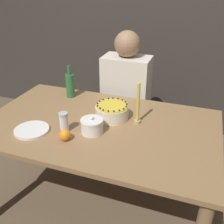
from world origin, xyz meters
TOP-DOWN VIEW (x-y plane):
  - ground_plane at (0.00, 0.00)m, footprint 12.00×12.00m
  - wall_behind at (0.00, 1.40)m, footprint 8.00×0.05m
  - dining_table at (0.00, 0.00)m, footprint 1.54×0.93m
  - cake at (0.05, 0.10)m, footprint 0.22×0.22m
  - sugar_bowl at (0.00, -0.11)m, footprint 0.14×0.14m
  - sugar_shaker at (-0.17, -0.16)m, footprint 0.06×0.06m
  - plate_stack at (-0.36, -0.23)m, footprint 0.22×0.22m
  - candle at (0.23, 0.10)m, footprint 0.05×0.05m
  - bottle at (-0.37, 0.32)m, footprint 0.07×0.07m
  - orange_fruit_0 at (-0.12, -0.24)m, footprint 0.07×0.07m
  - person_man_blue_shirt at (-0.01, 0.67)m, footprint 0.40×0.34m

SIDE VIEW (x-z plane):
  - ground_plane at x=0.00m, z-range 0.00..0.00m
  - person_man_blue_shirt at x=-0.01m, z-range -0.08..1.13m
  - dining_table at x=0.00m, z-range 0.26..0.98m
  - plate_stack at x=-0.36m, z-range 0.72..0.74m
  - orange_fruit_0 at x=-0.12m, z-range 0.72..0.79m
  - sugar_bowl at x=0.00m, z-range 0.71..0.83m
  - cake at x=0.05m, z-range 0.72..0.83m
  - sugar_shaker at x=-0.17m, z-range 0.72..0.85m
  - bottle at x=-0.37m, z-range 0.69..0.95m
  - candle at x=0.23m, z-range 0.70..0.98m
  - wall_behind at x=0.00m, z-range 0.00..2.60m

